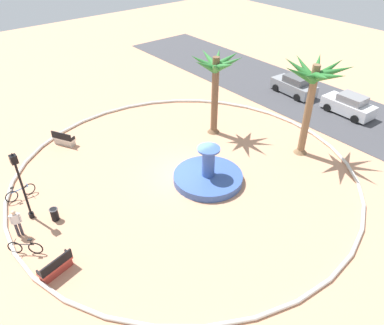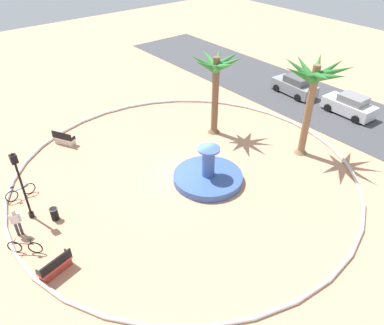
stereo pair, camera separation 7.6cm
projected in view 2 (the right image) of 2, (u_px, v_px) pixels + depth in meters
The scene contains 15 objects.
ground_plane at pixel (185, 174), 23.43m from camera, with size 80.00×80.00×0.00m, color tan.
plaza_curb at pixel (185, 173), 23.37m from camera, with size 20.95×20.95×0.20m, color silver.
street_asphalt at pixel (328, 107), 31.10m from camera, with size 48.00×8.00×0.03m, color #424247.
fountain at pixel (208, 176), 22.67m from camera, with size 4.17×4.17×2.33m.
palm_tree_near_fountain at pixel (216, 74), 25.24m from camera, with size 3.68×3.65×5.87m.
palm_tree_by_curb at pixel (314, 83), 22.60m from camera, with size 4.30×4.29×6.36m.
bench_east at pixel (56, 267), 16.98m from camera, with size 0.87×1.67×1.00m.
bench_west at pixel (64, 140), 26.14m from camera, with size 1.65×1.20×1.00m.
lamppost at pixel (21, 181), 18.87m from camera, with size 0.32×0.32×4.10m.
trash_bin at pixel (54, 214), 19.86m from camera, with size 0.46×0.46×0.73m.
bicycle_red_frame at pixel (20, 192), 21.34m from camera, with size 0.44×1.72×0.94m.
bicycle_by_lamppost at pixel (25, 247), 17.93m from camera, with size 1.19×1.33×0.94m.
person_cyclist_helmet at pixel (16, 221), 18.63m from camera, with size 0.28×0.52×1.61m.
parked_car_leftmost at pixel (295, 86), 32.80m from camera, with size 4.11×2.14×1.67m.
parked_car_second at pixel (349, 105), 29.60m from camera, with size 4.04×2.00×1.67m.
Camera 2 is at (15.00, -11.53, 13.84)m, focal length 35.37 mm.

